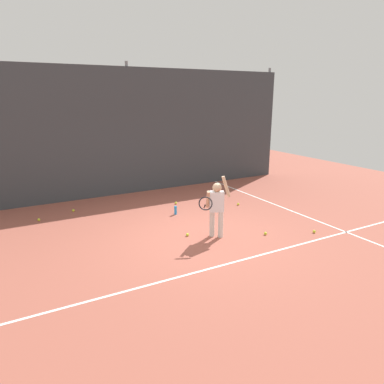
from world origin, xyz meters
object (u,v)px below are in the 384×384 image
Objects in this scene: tennis_ball_5 at (314,231)px; tennis_player at (216,205)px; tennis_ball_0 at (73,210)px; tennis_ball_6 at (187,235)px; tennis_ball_2 at (39,220)px; water_bottle at (176,210)px; tennis_ball_3 at (265,233)px; tennis_ball_1 at (176,203)px; tennis_ball_4 at (238,204)px.

tennis_player is at bearing 157.13° from tennis_ball_5.
tennis_ball_0 is 1.00× the size of tennis_ball_6.
tennis_ball_0 is at bearing 20.87° from tennis_ball_2.
tennis_ball_3 is at bearing -62.84° from water_bottle.
tennis_ball_1 and tennis_ball_3 have the same top height.
tennis_ball_2 is at bearing 165.57° from tennis_ball_4.
water_bottle is 3.33× the size of tennis_ball_0.
tennis_ball_2 is 5.23m from tennis_ball_4.
tennis_ball_0 is at bearing 122.54° from tennis_ball_6.
tennis_player is 6.14× the size of water_bottle.
tennis_ball_1 is 3.59m from tennis_ball_2.
tennis_ball_4 and tennis_ball_5 have the same top height.
tennis_ball_1 is at bearing 117.15° from tennis_ball_5.
water_bottle is 0.90m from tennis_ball_1.
tennis_ball_5 is at bearing -83.72° from tennis_ball_4.
tennis_ball_3 is at bearing -26.29° from tennis_ball_6.
tennis_ball_6 is at bearing -150.62° from tennis_ball_4.
water_bottle is 2.73m from tennis_ball_0.
tennis_ball_1 is at bearing 69.96° from tennis_ball_6.
tennis_player is 4.45m from tennis_ball_2.
tennis_player is 20.46× the size of tennis_ball_5.
tennis_player is at bearing -53.78° from tennis_ball_0.
tennis_player is 0.93m from tennis_ball_6.
tennis_ball_1 is 1.00× the size of tennis_ball_3.
tennis_ball_1 is (0.40, 0.80, -0.08)m from water_bottle.
tennis_ball_2 is (-3.57, 0.36, 0.00)m from tennis_ball_1.
tennis_player is 2.34m from tennis_ball_5.
tennis_ball_3 is at bearing 3.57° from tennis_player.
tennis_ball_2 is at bearing 174.22° from tennis_ball_1.
tennis_ball_4 is at bearing -4.34° from water_bottle.
tennis_ball_6 is at bearing 173.92° from tennis_player.
tennis_ball_0 is at bearing 152.64° from tennis_player.
tennis_ball_0 is 1.00× the size of tennis_ball_1.
tennis_ball_0 is at bearing 137.11° from tennis_ball_5.
tennis_ball_6 is (-2.58, 1.20, 0.00)m from tennis_ball_5.
tennis_ball_3 is 1.00× the size of tennis_ball_6.
water_bottle is 1.50m from tennis_ball_6.
tennis_ball_4 is 1.00× the size of tennis_ball_5.
water_bottle reaches higher than tennis_ball_6.
tennis_ball_4 is at bearing -14.43° from tennis_ball_2.
tennis_ball_6 is at bearing -106.03° from water_bottle.
tennis_player is 1.88m from water_bottle.
tennis_ball_3 is at bearing 157.11° from tennis_ball_5.
water_bottle is 1.90m from tennis_ball_4.
tennis_ball_0 is 1.00× the size of tennis_ball_4.
tennis_player is 2.52m from tennis_ball_4.
tennis_player is 20.46× the size of tennis_ball_1.
tennis_ball_2 is at bearing 159.92° from water_bottle.
tennis_ball_3 is (1.03, -0.43, -0.69)m from tennis_player.
water_bottle is (-0.11, 1.77, -0.62)m from tennis_player.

